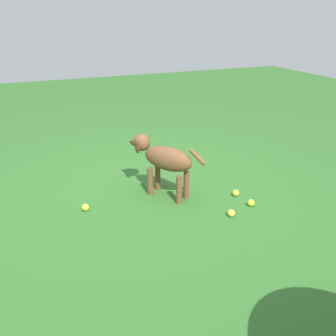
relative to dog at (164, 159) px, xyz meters
The scene contains 7 objects.
ground 0.45m from the dog, 41.81° to the right, with size 14.00×14.00×0.00m, color #2D6026.
dog is the anchor object (origin of this frame).
tennis_ball_0 0.81m from the dog, 122.08° to the left, with size 0.07×0.07×0.07m, color yellow.
tennis_ball_1 0.77m from the dog, 131.92° to the right, with size 0.07×0.07×0.07m, color #D6E23F.
tennis_ball_2 0.85m from the dog, ahead, with size 0.07×0.07×0.07m, color yellow.
tennis_ball_3 0.79m from the dog, 154.64° to the left, with size 0.07×0.07×0.07m, color yellow.
tennis_ball_4 0.92m from the dog, 141.15° to the left, with size 0.07×0.07×0.07m, color #C9D92B.
Camera 1 is at (1.05, 3.17, 1.68)m, focal length 39.40 mm.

